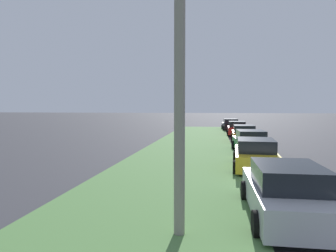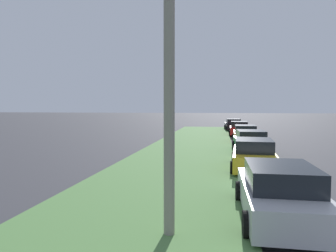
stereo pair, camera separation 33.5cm
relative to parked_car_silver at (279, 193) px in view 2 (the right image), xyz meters
name	(u,v)px [view 2 (the right image)]	position (x,y,z in m)	size (l,w,h in m)	color
grass_median	(172,170)	(5.50, 3.67, -0.66)	(60.00, 6.00, 0.12)	#517F42
parked_car_silver	(279,193)	(0.00, 0.00, 0.00)	(4.32, 2.05, 1.47)	#B2B5BA
parked_car_yellow	(254,155)	(6.26, 0.01, 0.00)	(4.40, 2.21, 1.47)	gold
parked_car_green	(250,142)	(11.60, -0.34, 0.00)	(4.37, 2.16, 1.47)	#1E6B38
parked_car_orange	(245,134)	(17.22, -0.44, 0.00)	(4.34, 2.10, 1.47)	orange
parked_car_red	(239,129)	(23.86, -0.32, 0.00)	(4.34, 2.10, 1.47)	red
parked_car_black	(233,125)	(30.64, 0.02, 0.00)	(4.39, 2.19, 1.47)	black
streetlight	(185,36)	(-1.67, 2.26, 3.67)	(1.01, 2.82, 7.50)	gray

